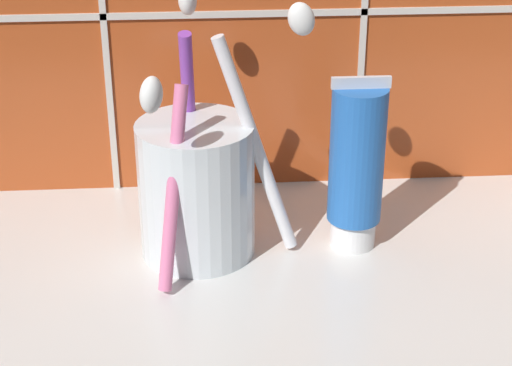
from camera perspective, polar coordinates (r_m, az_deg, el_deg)
sink_counter at (r=59.01cm, az=7.24°, el=-7.50°), size 78.98×32.23×2.00cm
toothbrush_cup at (r=59.42cm, az=-3.92°, el=-0.09°), size 12.20×14.01×18.29cm
toothpaste_tube at (r=59.98cm, az=6.99°, el=1.18°), size 4.03×3.84×12.83cm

